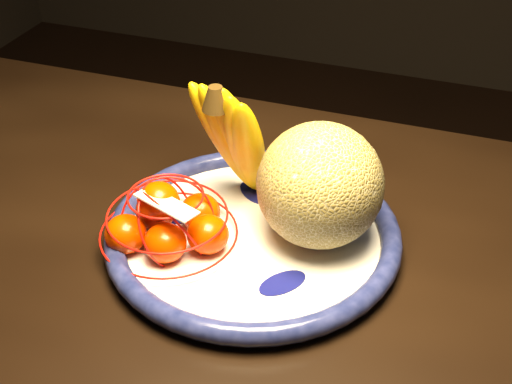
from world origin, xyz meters
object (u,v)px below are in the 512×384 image
(cantaloupe, at_px, (320,185))
(banana_bunch, at_px, (237,137))
(mandarin_bag, at_px, (169,222))
(fruit_bowl, at_px, (253,235))

(cantaloupe, relative_size, banana_bunch, 0.78)
(cantaloupe, relative_size, mandarin_bag, 0.77)
(fruit_bowl, bearing_deg, cantaloupe, 19.54)
(fruit_bowl, xyz_separation_m, cantaloupe, (0.07, 0.03, 0.07))
(cantaloupe, xyz_separation_m, banana_bunch, (-0.11, 0.04, 0.02))
(fruit_bowl, height_order, mandarin_bag, mandarin_bag)
(fruit_bowl, xyz_separation_m, banana_bunch, (-0.04, 0.06, 0.09))
(fruit_bowl, height_order, cantaloupe, cantaloupe)
(banana_bunch, relative_size, mandarin_bag, 0.99)
(mandarin_bag, bearing_deg, banana_bunch, 65.59)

